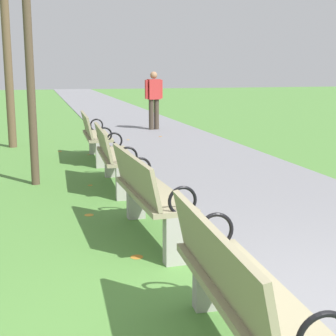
{
  "coord_description": "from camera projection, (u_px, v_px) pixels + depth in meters",
  "views": [
    {
      "loc": [
        -1.58,
        -2.53,
        1.74
      ],
      "look_at": [
        -0.05,
        3.25,
        0.55
      ],
      "focal_mm": 53.86,
      "sensor_mm": 36.0,
      "label": 1
    }
  ],
  "objects": [
    {
      "name": "park_bench_4",
      "position": [
        94.0,
        135.0,
        9.54
      ],
      "size": [
        0.52,
        1.61,
        0.9
      ],
      "color": "gray",
      "rests_on": "ground"
    },
    {
      "name": "paved_walkway",
      "position": [
        112.0,
        111.0,
        20.57
      ],
      "size": [
        2.96,
        44.0,
        0.02
      ],
      "primitive_type": "cube",
      "color": "slate",
      "rests_on": "ground"
    },
    {
      "name": "park_bench_1",
      "position": [
        237.0,
        290.0,
        2.9
      ],
      "size": [
        0.54,
        1.62,
        0.9
      ],
      "color": "gray",
      "rests_on": "ground"
    },
    {
      "name": "pedestrian_walking",
      "position": [
        154.0,
        97.0,
        14.16
      ],
      "size": [
        0.52,
        0.27,
        1.62
      ],
      "color": "#3D3328",
      "rests_on": "paved_walkway"
    },
    {
      "name": "park_bench_2",
      "position": [
        148.0,
        193.0,
        5.14
      ],
      "size": [
        0.54,
        1.62,
        0.9
      ],
      "color": "gray",
      "rests_on": "ground"
    },
    {
      "name": "scattered_leaves",
      "position": [
        164.0,
        206.0,
        6.41
      ],
      "size": [
        4.76,
        9.78,
        0.02
      ],
      "color": "gold",
      "rests_on": "ground"
    },
    {
      "name": "park_bench_3",
      "position": [
        113.0,
        155.0,
        7.37
      ],
      "size": [
        0.53,
        1.62,
        0.9
      ],
      "color": "gray",
      "rests_on": "ground"
    }
  ]
}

